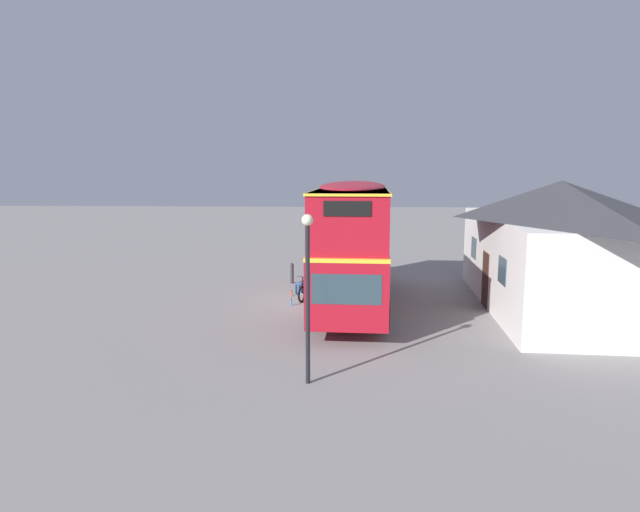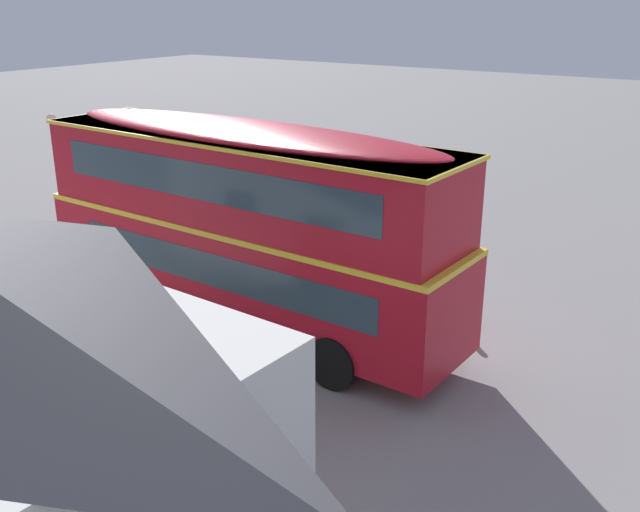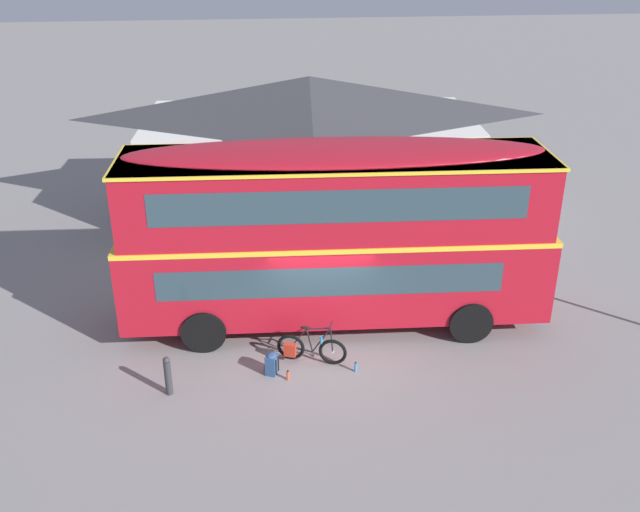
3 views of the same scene
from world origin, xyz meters
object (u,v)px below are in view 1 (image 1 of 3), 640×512
at_px(kerb_bollard, 292,273).
at_px(backpack_on_ground, 299,288).
at_px(double_decker_bus, 353,238).
at_px(water_bottle_blue_sports, 291,302).
at_px(touring_bicycle, 307,290).
at_px(street_lamp, 308,279).
at_px(water_bottle_red_squeeze, 292,293).

bearing_deg(kerb_bollard, backpack_on_ground, 13.35).
bearing_deg(double_decker_bus, water_bottle_blue_sports, -84.89).
bearing_deg(touring_bicycle, double_decker_bus, 65.48).
xyz_separation_m(water_bottle_blue_sports, street_lamp, (7.85, 1.25, 2.48)).
bearing_deg(double_decker_bus, backpack_on_ground, -128.06).
xyz_separation_m(touring_bicycle, water_bottle_red_squeeze, (-0.55, -0.68, -0.25)).
distance_m(double_decker_bus, water_bottle_red_squeeze, 3.83).
xyz_separation_m(touring_bicycle, street_lamp, (8.90, 0.73, 2.24)).
relative_size(double_decker_bus, street_lamp, 2.58).
xyz_separation_m(touring_bicycle, water_bottle_blue_sports, (1.05, -0.52, -0.25)).
xyz_separation_m(touring_bicycle, backpack_on_ground, (-0.91, -0.39, -0.09)).
distance_m(water_bottle_red_squeeze, street_lamp, 9.87).
bearing_deg(kerb_bollard, water_bottle_blue_sports, 5.61).
xyz_separation_m(backpack_on_ground, street_lamp, (9.81, 1.12, 2.33)).
xyz_separation_m(double_decker_bus, street_lamp, (8.06, -1.11, -0.04)).
bearing_deg(water_bottle_blue_sports, touring_bicycle, 153.51).
height_order(double_decker_bus, water_bottle_red_squeeze, double_decker_bus).
distance_m(double_decker_bus, water_bottle_blue_sports, 3.46).
bearing_deg(water_bottle_red_squeeze, kerb_bollard, -174.44).
height_order(water_bottle_red_squeeze, kerb_bollard, kerb_bollard).
height_order(touring_bicycle, water_bottle_blue_sports, touring_bicycle).
bearing_deg(touring_bicycle, street_lamp, 4.66).
distance_m(double_decker_bus, kerb_bollard, 5.37).
bearing_deg(backpack_on_ground, touring_bicycle, 23.40).
distance_m(water_bottle_red_squeeze, kerb_bollard, 2.71).
bearing_deg(backpack_on_ground, water_bottle_blue_sports, -3.79).
bearing_deg(double_decker_bus, touring_bicycle, -114.52).
relative_size(touring_bicycle, street_lamp, 0.40).
bearing_deg(backpack_on_ground, kerb_bollard, -166.65).
bearing_deg(street_lamp, double_decker_bus, 172.14).
relative_size(double_decker_bus, kerb_bollard, 11.07).
height_order(backpack_on_ground, kerb_bollard, kerb_bollard).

